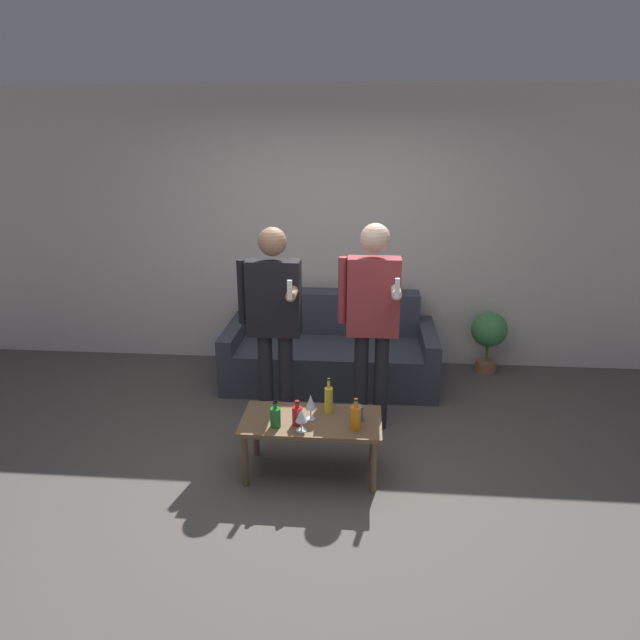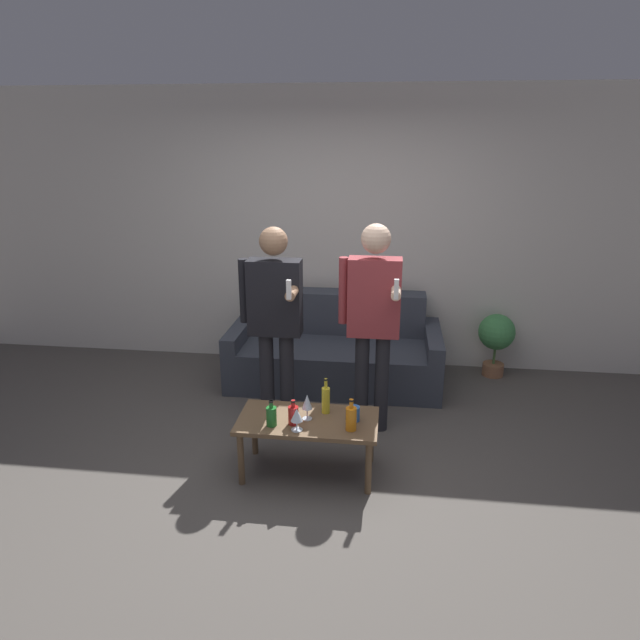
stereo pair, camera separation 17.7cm
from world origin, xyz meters
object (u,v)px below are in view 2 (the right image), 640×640
at_px(couch, 335,351).
at_px(person_standing_left, 275,313).
at_px(bottle_orange, 326,399).
at_px(person_standing_right, 373,312).
at_px(coffee_table, 308,426).

bearing_deg(couch, person_standing_left, -112.08).
distance_m(bottle_orange, person_standing_right, 0.79).
bearing_deg(coffee_table, person_standing_left, 117.98).
height_order(person_standing_left, person_standing_right, person_standing_right).
relative_size(coffee_table, person_standing_right, 0.58).
relative_size(couch, coffee_table, 2.05).
xyz_separation_m(coffee_table, person_standing_left, (-0.35, 0.67, 0.59)).
height_order(bottle_orange, person_standing_right, person_standing_right).
height_order(couch, bottle_orange, couch).
bearing_deg(person_standing_left, person_standing_right, 1.05).
xyz_separation_m(couch, person_standing_right, (0.37, -0.93, 0.70)).
distance_m(coffee_table, bottle_orange, 0.22).
xyz_separation_m(bottle_orange, person_standing_right, (0.29, 0.57, 0.47)).
relative_size(couch, person_standing_left, 1.21).
bearing_deg(coffee_table, person_standing_right, 59.40).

